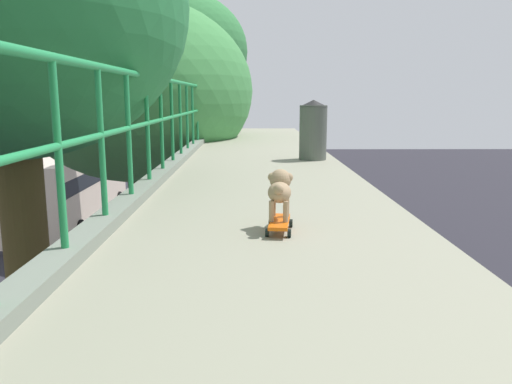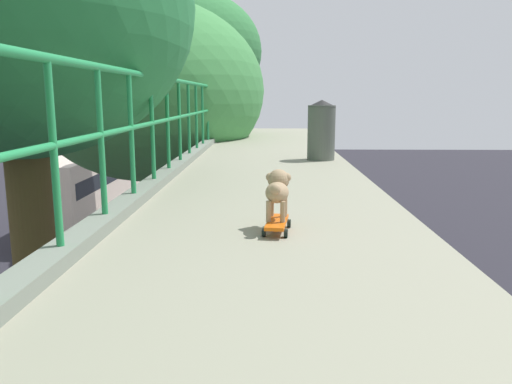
% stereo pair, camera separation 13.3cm
% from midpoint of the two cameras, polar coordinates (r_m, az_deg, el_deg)
% --- Properties ---
extents(car_silver_fifth, '(1.99, 4.55, 1.39)m').
position_cam_midpoint_polar(car_silver_fifth, '(15.41, -21.47, -11.38)').
color(car_silver_fifth, '#AFB9C0').
rests_on(car_silver_fifth, ground).
extents(city_bus, '(2.72, 10.70, 3.55)m').
position_cam_midpoint_polar(city_bus, '(26.47, -20.11, 0.75)').
color(city_bus, beige).
rests_on(city_bus, ground).
extents(roadside_tree_mid, '(3.81, 3.81, 8.83)m').
position_cam_midpoint_polar(roadside_tree_mid, '(6.20, -26.85, 17.20)').
color(roadside_tree_mid, brown).
rests_on(roadside_tree_mid, ground).
extents(roadside_tree_far, '(5.45, 5.45, 8.51)m').
position_cam_midpoint_polar(roadside_tree_far, '(12.41, -13.64, 10.77)').
color(roadside_tree_far, brown).
rests_on(roadside_tree_far, ground).
extents(roadside_tree_farthest, '(5.19, 5.19, 10.37)m').
position_cam_midpoint_polar(roadside_tree_farthest, '(21.48, -8.34, 15.15)').
color(roadside_tree_farthest, brown).
rests_on(roadside_tree_farthest, ground).
extents(toy_skateboard, '(0.21, 0.43, 0.08)m').
position_cam_midpoint_polar(toy_skateboard, '(3.56, 1.59, -3.51)').
color(toy_skateboard, '#E05B0E').
rests_on(toy_skateboard, overpass_deck).
extents(small_dog, '(0.20, 0.36, 0.34)m').
position_cam_midpoint_polar(small_dog, '(3.59, 1.63, 0.44)').
color(small_dog, '#A28461').
rests_on(small_dog, toy_skateboard).
extents(litter_bin, '(0.42, 0.42, 0.89)m').
position_cam_midpoint_polar(litter_bin, '(7.68, 5.94, 7.03)').
color(litter_bin, '#4F564C').
rests_on(litter_bin, overpass_deck).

